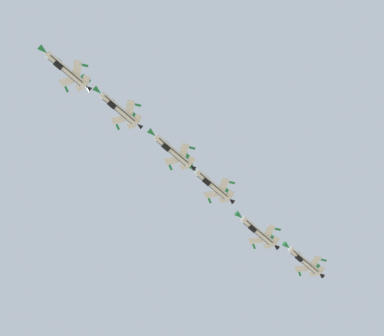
% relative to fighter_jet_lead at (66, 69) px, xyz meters
% --- Properties ---
extents(fighter_jet_lead, '(15.78, 9.71, 5.04)m').
position_rel_fighter_jet_lead_xyz_m(fighter_jet_lead, '(0.00, 0.00, 0.00)').
color(fighter_jet_lead, silver).
extents(fighter_jet_left_wing, '(15.78, 9.86, 4.88)m').
position_rel_fighter_jet_lead_xyz_m(fighter_jet_left_wing, '(15.68, 3.82, 3.65)').
color(fighter_jet_left_wing, silver).
extents(fighter_jet_right_wing, '(15.78, 9.72, 5.03)m').
position_rel_fighter_jet_lead_xyz_m(fighter_jet_right_wing, '(32.94, 6.76, 1.09)').
color(fighter_jet_right_wing, silver).
extents(fighter_jet_left_outer, '(15.78, 9.81, 4.93)m').
position_rel_fighter_jet_lead_xyz_m(fighter_jet_left_outer, '(47.26, 11.11, 3.66)').
color(fighter_jet_left_outer, silver).
extents(fighter_jet_right_outer, '(15.78, 9.94, 4.78)m').
position_rel_fighter_jet_lead_xyz_m(fighter_jet_right_outer, '(64.34, 16.65, 1.41)').
color(fighter_jet_right_outer, silver).
extents(fighter_jet_trail_slot, '(15.78, 9.66, 5.09)m').
position_rel_fighter_jet_lead_xyz_m(fighter_jet_trail_slot, '(81.91, 19.73, 4.82)').
color(fighter_jet_trail_slot, silver).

